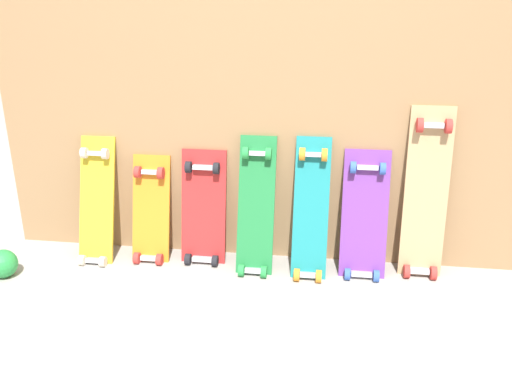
{
  "coord_description": "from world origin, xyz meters",
  "views": [
    {
      "loc": [
        0.35,
        -2.65,
        1.43
      ],
      "look_at": [
        0.0,
        -0.07,
        0.42
      ],
      "focal_mm": 38.93,
      "sensor_mm": 36.0,
      "label": 1
    }
  ],
  "objects": [
    {
      "name": "skateboard_teal",
      "position": [
        0.28,
        -0.08,
        0.31
      ],
      "size": [
        0.18,
        0.29,
        0.76
      ],
      "color": "#197A7F",
      "rests_on": "ground"
    },
    {
      "name": "skateboard_green",
      "position": [
        -0.0,
        -0.08,
        0.31
      ],
      "size": [
        0.19,
        0.28,
        0.75
      ],
      "color": "#1E7238",
      "rests_on": "ground"
    },
    {
      "name": "skateboard_purple",
      "position": [
        0.55,
        -0.06,
        0.28
      ],
      "size": [
        0.23,
        0.24,
        0.7
      ],
      "color": "#6B338C",
      "rests_on": "ground"
    },
    {
      "name": "plywood_wall_panel",
      "position": [
        0.0,
        0.07,
        0.93
      ],
      "size": [
        2.75,
        0.04,
        1.85
      ],
      "primitive_type": "cube",
      "color": "#99724C",
      "rests_on": "ground"
    },
    {
      "name": "skateboard_natural",
      "position": [
        0.84,
        -0.02,
        0.4
      ],
      "size": [
        0.21,
        0.18,
        0.92
      ],
      "color": "tan",
      "rests_on": "ground"
    },
    {
      "name": "skateboard_orange",
      "position": [
        -0.57,
        -0.05,
        0.25
      ],
      "size": [
        0.2,
        0.22,
        0.62
      ],
      "color": "orange",
      "rests_on": "ground"
    },
    {
      "name": "skateboard_red",
      "position": [
        -0.29,
        -0.03,
        0.27
      ],
      "size": [
        0.24,
        0.19,
        0.66
      ],
      "color": "#B22626",
      "rests_on": "ground"
    },
    {
      "name": "ground_plane",
      "position": [
        0.0,
        0.0,
        0.0
      ],
      "size": [
        12.0,
        12.0,
        0.0
      ],
      "primitive_type": "plane",
      "color": "#9E9991"
    },
    {
      "name": "skateboard_yellow",
      "position": [
        -0.86,
        -0.08,
        0.29
      ],
      "size": [
        0.19,
        0.27,
        0.72
      ],
      "color": "gold",
      "rests_on": "ground"
    },
    {
      "name": "rubber_ball",
      "position": [
        -1.26,
        -0.36,
        0.07
      ],
      "size": [
        0.15,
        0.15,
        0.15
      ],
      "primitive_type": "sphere",
      "color": "#268C3F",
      "rests_on": "ground"
    }
  ]
}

